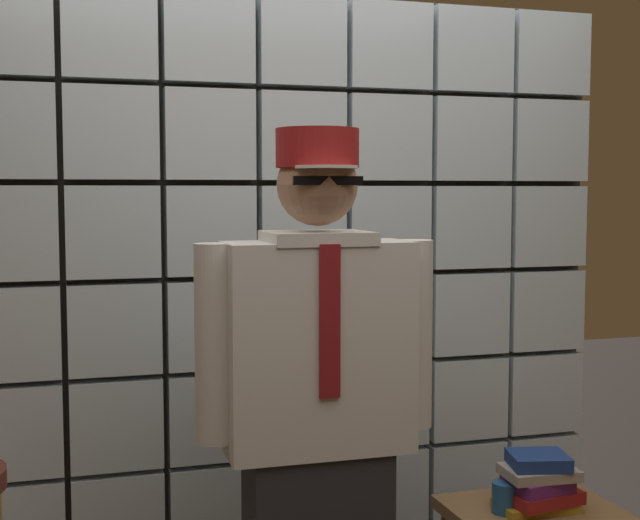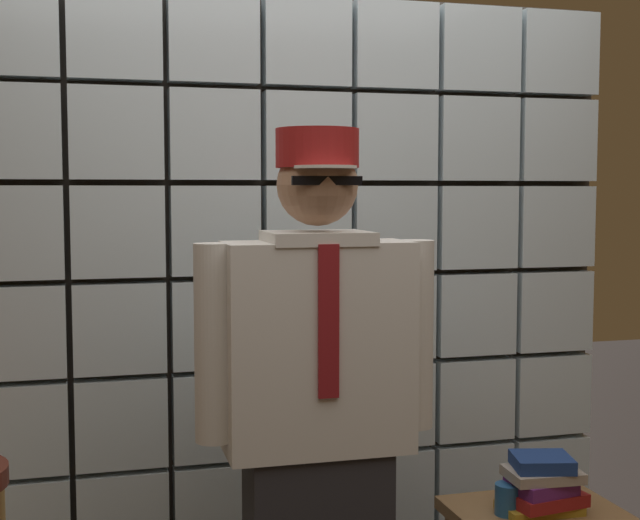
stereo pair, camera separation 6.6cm
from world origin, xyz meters
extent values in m
cube|color=silver|center=(-0.63, 1.10, 0.46)|extent=(0.30, 0.08, 0.30)
cube|color=silver|center=(-0.32, 1.10, 0.46)|extent=(0.30, 0.08, 0.30)
cube|color=silver|center=(0.00, 1.10, 0.46)|extent=(0.30, 0.08, 0.30)
cube|color=silver|center=(0.32, 1.10, 0.46)|extent=(0.30, 0.08, 0.30)
cube|color=silver|center=(0.63, 1.10, 0.46)|extent=(0.30, 0.08, 0.30)
cube|color=silver|center=(0.95, 1.10, 0.46)|extent=(0.30, 0.08, 0.30)
cube|color=silver|center=(-0.95, 1.10, 0.78)|extent=(0.30, 0.08, 0.30)
cube|color=silver|center=(-0.63, 1.10, 0.78)|extent=(0.30, 0.08, 0.30)
cube|color=silver|center=(-0.32, 1.10, 0.78)|extent=(0.30, 0.08, 0.30)
cube|color=silver|center=(0.00, 1.10, 0.78)|extent=(0.30, 0.08, 0.30)
cube|color=silver|center=(0.32, 1.10, 0.78)|extent=(0.30, 0.08, 0.30)
cube|color=silver|center=(0.63, 1.10, 0.78)|extent=(0.30, 0.08, 0.30)
cube|color=silver|center=(0.95, 1.10, 0.78)|extent=(0.30, 0.08, 0.30)
cube|color=silver|center=(-0.95, 1.10, 1.10)|extent=(0.30, 0.08, 0.30)
cube|color=silver|center=(-0.63, 1.10, 1.10)|extent=(0.30, 0.08, 0.30)
cube|color=silver|center=(-0.32, 1.10, 1.10)|extent=(0.30, 0.08, 0.30)
cube|color=silver|center=(0.00, 1.10, 1.10)|extent=(0.30, 0.08, 0.30)
cube|color=silver|center=(0.32, 1.10, 1.10)|extent=(0.30, 0.08, 0.30)
cube|color=silver|center=(0.63, 1.10, 1.10)|extent=(0.30, 0.08, 0.30)
cube|color=silver|center=(0.95, 1.10, 1.10)|extent=(0.30, 0.08, 0.30)
cube|color=silver|center=(-0.95, 1.10, 1.41)|extent=(0.30, 0.08, 0.30)
cube|color=silver|center=(-0.63, 1.10, 1.41)|extent=(0.30, 0.08, 0.30)
cube|color=silver|center=(-0.32, 1.10, 1.41)|extent=(0.30, 0.08, 0.30)
cube|color=silver|center=(0.00, 1.10, 1.41)|extent=(0.30, 0.08, 0.30)
cube|color=silver|center=(0.32, 1.10, 1.41)|extent=(0.30, 0.08, 0.30)
cube|color=silver|center=(0.63, 1.10, 1.41)|extent=(0.30, 0.08, 0.30)
cube|color=silver|center=(0.95, 1.10, 1.41)|extent=(0.30, 0.08, 0.30)
cube|color=silver|center=(-0.95, 1.10, 1.73)|extent=(0.30, 0.08, 0.30)
cube|color=silver|center=(-0.63, 1.10, 1.73)|extent=(0.30, 0.08, 0.30)
cube|color=silver|center=(-0.32, 1.10, 1.73)|extent=(0.30, 0.08, 0.30)
cube|color=silver|center=(0.00, 1.10, 1.73)|extent=(0.30, 0.08, 0.30)
cube|color=silver|center=(0.32, 1.10, 1.73)|extent=(0.30, 0.08, 0.30)
cube|color=silver|center=(0.63, 1.10, 1.73)|extent=(0.30, 0.08, 0.30)
cube|color=silver|center=(0.95, 1.10, 1.73)|extent=(0.30, 0.08, 0.30)
cube|color=silver|center=(-0.95, 1.10, 2.04)|extent=(0.30, 0.08, 0.30)
cube|color=silver|center=(-0.63, 1.10, 2.04)|extent=(0.30, 0.08, 0.30)
cube|color=silver|center=(-0.32, 1.10, 2.04)|extent=(0.30, 0.08, 0.30)
cube|color=silver|center=(0.00, 1.10, 2.04)|extent=(0.30, 0.08, 0.30)
cube|color=silver|center=(0.32, 1.10, 2.04)|extent=(0.30, 0.08, 0.30)
cube|color=silver|center=(0.63, 1.10, 2.04)|extent=(0.30, 0.08, 0.30)
cube|color=silver|center=(0.95, 1.10, 2.04)|extent=(0.30, 0.08, 0.30)
cube|color=#38332D|center=(0.00, 1.16, 1.10)|extent=(2.23, 0.02, 2.23)
cube|color=silver|center=(-0.12, 0.51, 1.11)|extent=(0.52, 0.23, 0.58)
cube|color=maroon|center=(-0.12, 0.39, 1.20)|extent=(0.06, 0.01, 0.41)
cube|color=silver|center=(-0.12, 0.51, 1.41)|extent=(0.28, 0.24, 0.04)
sphere|color=#A87A5B|center=(-0.12, 0.51, 1.56)|extent=(0.22, 0.22, 0.22)
ellipsoid|color=black|center=(-0.12, 0.46, 1.52)|extent=(0.15, 0.08, 0.10)
cube|color=black|center=(-0.12, 0.41, 1.57)|extent=(0.19, 0.01, 0.02)
cylinder|color=white|center=(-0.12, 0.43, 1.61)|extent=(0.17, 0.17, 0.01)
cylinder|color=maroon|center=(-0.12, 0.51, 1.66)|extent=(0.23, 0.23, 0.11)
cylinder|color=silver|center=(0.17, 0.51, 1.14)|extent=(0.10, 0.10, 0.54)
cylinder|color=silver|center=(-0.41, 0.51, 1.14)|extent=(0.10, 0.10, 0.54)
cube|color=olive|center=(0.60, 0.56, 0.57)|extent=(0.24, 0.14, 0.03)
cube|color=maroon|center=(0.61, 0.55, 0.60)|extent=(0.24, 0.19, 0.04)
cube|color=#591E66|center=(0.60, 0.54, 0.64)|extent=(0.20, 0.17, 0.04)
cube|color=gray|center=(0.60, 0.54, 0.68)|extent=(0.23, 0.17, 0.03)
cube|color=navy|center=(0.60, 0.55, 0.72)|extent=(0.20, 0.19, 0.04)
cylinder|color=navy|center=(0.49, 0.56, 0.60)|extent=(0.08, 0.08, 0.09)
torus|color=navy|center=(0.55, 0.56, 0.61)|extent=(0.06, 0.01, 0.06)
camera|label=1|loc=(-0.81, -1.77, 1.54)|focal=49.10mm
camera|label=2|loc=(-0.74, -1.79, 1.54)|focal=49.10mm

